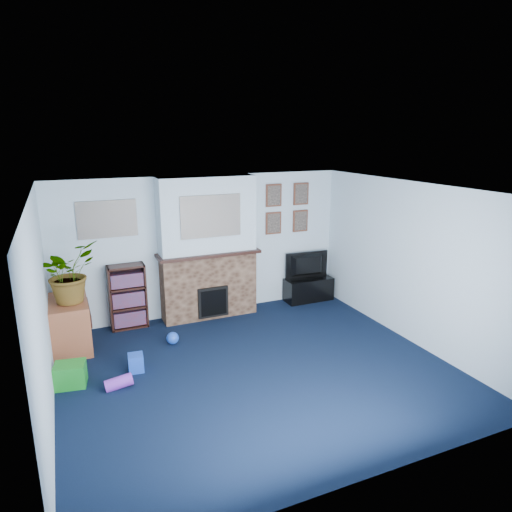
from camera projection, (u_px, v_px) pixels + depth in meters
name	position (u px, v px, depth m)	size (l,w,h in m)	color
floor	(257.00, 369.00, 6.12)	(5.00, 4.50, 0.01)	black
ceiling	(257.00, 190.00, 5.50)	(5.00, 4.50, 0.01)	white
wall_back	(204.00, 246.00, 7.80)	(5.00, 0.04, 2.40)	silver
wall_front	(364.00, 363.00, 3.82)	(5.00, 0.04, 2.40)	silver
wall_left	(41.00, 314.00, 4.85)	(0.04, 4.50, 2.40)	silver
wall_right	(411.00, 263.00, 6.77)	(0.04, 4.50, 2.40)	silver
chimney_breast	(208.00, 249.00, 7.63)	(1.72, 0.50, 2.40)	brown
collage_main	(211.00, 216.00, 7.28)	(1.00, 0.03, 0.68)	gray
collage_left	(107.00, 219.00, 7.04)	(0.90, 0.03, 0.58)	gray
portrait_tl	(274.00, 195.00, 8.08)	(0.30, 0.03, 0.40)	brown
portrait_tr	(301.00, 194.00, 8.29)	(0.30, 0.03, 0.40)	brown
portrait_bl	(273.00, 223.00, 8.21)	(0.30, 0.03, 0.40)	brown
portrait_br	(300.00, 221.00, 8.42)	(0.30, 0.03, 0.40)	brown
tv_stand	(308.00, 289.00, 8.61)	(0.91, 0.38, 0.43)	black
television	(309.00, 266.00, 8.51)	(0.85, 0.11, 0.49)	black
bookshelf	(128.00, 298.00, 7.34)	(0.58, 0.28, 1.05)	black
sideboard	(70.00, 325.00, 6.66)	(0.53, 0.95, 0.74)	#9B5031
potted_plant	(68.00, 273.00, 6.42)	(0.77, 0.67, 0.86)	#26661E
mantel_clock	(202.00, 249.00, 7.53)	(0.11, 0.07, 0.15)	gold
mantel_candle	(227.00, 246.00, 7.69)	(0.05, 0.05, 0.15)	#B2BFC6
mantel_teddy	(178.00, 251.00, 7.38)	(0.12, 0.12, 0.12)	slate
mantel_can	(247.00, 245.00, 7.84)	(0.07, 0.07, 0.13)	blue
green_crate	(70.00, 375.00, 5.69)	(0.37, 0.30, 0.30)	#198C26
toy_ball	(173.00, 338.00, 6.83)	(0.19, 0.19, 0.19)	blue
toy_block	(136.00, 363.00, 6.05)	(0.19, 0.19, 0.24)	blue
toy_tube	(119.00, 383.00, 5.66)	(0.16, 0.16, 0.33)	purple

